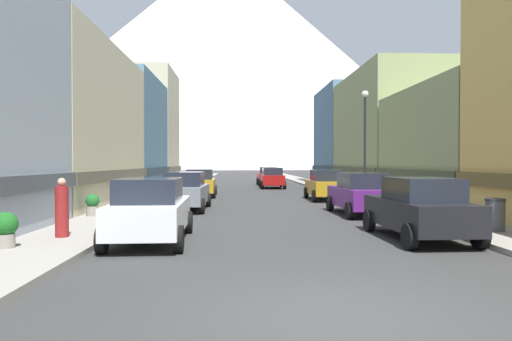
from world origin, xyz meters
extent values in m
plane|color=#323232|center=(0.00, 0.00, 0.00)|extent=(400.00, 400.00, 0.00)
cube|color=gray|center=(-6.25, 35.00, 0.07)|extent=(2.50, 100.00, 0.15)
cube|color=gray|center=(6.25, 35.00, 0.07)|extent=(2.50, 100.00, 0.15)
cube|color=beige|center=(-11.99, 17.83, 4.06)|extent=(8.98, 13.44, 8.12)
cube|color=#595444|center=(-11.99, 17.83, 1.60)|extent=(9.28, 13.44, 0.50)
cube|color=slate|center=(-11.29, 29.85, 4.34)|extent=(7.58, 10.46, 8.67)
cube|color=#22333F|center=(-11.29, 29.85, 1.60)|extent=(7.88, 10.46, 0.50)
cube|color=beige|center=(-10.56, 39.49, 5.52)|extent=(6.12, 8.29, 11.05)
cube|color=#595444|center=(-10.56, 39.49, 1.60)|extent=(6.42, 8.29, 0.50)
cube|color=#8C9966|center=(12.49, 17.42, 3.06)|extent=(9.98, 10.79, 6.12)
cube|color=#3F442D|center=(12.49, 17.42, 1.60)|extent=(10.28, 10.79, 0.50)
cube|color=#8C9966|center=(11.28, 29.97, 4.58)|extent=(7.55, 13.85, 9.17)
cube|color=#3F442D|center=(11.28, 29.97, 1.60)|extent=(7.85, 13.85, 0.50)
cube|color=slate|center=(11.06, 42.68, 4.98)|extent=(7.13, 11.16, 9.97)
cube|color=#22333F|center=(11.06, 42.68, 1.60)|extent=(7.43, 11.16, 0.50)
cube|color=silver|center=(-3.80, 6.47, 0.74)|extent=(1.97, 4.45, 0.80)
cube|color=#1E232D|center=(-3.79, 6.22, 1.46)|extent=(1.66, 2.25, 0.64)
cylinder|color=black|center=(-4.77, 8.09, 0.34)|extent=(0.24, 0.69, 0.68)
cylinder|color=black|center=(-2.93, 8.14, 0.34)|extent=(0.24, 0.69, 0.68)
cylinder|color=black|center=(-4.67, 4.79, 0.34)|extent=(0.24, 0.69, 0.68)
cylinder|color=black|center=(-2.83, 4.85, 0.34)|extent=(0.24, 0.69, 0.68)
cube|color=slate|center=(-3.80, 15.29, 0.74)|extent=(1.96, 4.45, 0.80)
cube|color=#1E232D|center=(-3.81, 15.04, 1.46)|extent=(1.66, 2.24, 0.64)
cylinder|color=black|center=(-4.68, 16.96, 0.34)|extent=(0.24, 0.69, 0.68)
cylinder|color=black|center=(-2.84, 16.91, 0.34)|extent=(0.24, 0.69, 0.68)
cylinder|color=black|center=(-4.76, 13.67, 0.34)|extent=(0.24, 0.69, 0.68)
cylinder|color=black|center=(-2.92, 13.62, 0.34)|extent=(0.24, 0.69, 0.68)
cube|color=#B28419|center=(-3.80, 24.08, 0.74)|extent=(1.92, 4.43, 0.80)
cube|color=#1E232D|center=(-3.80, 23.83, 1.46)|extent=(1.64, 2.23, 0.64)
cylinder|color=black|center=(-4.75, 25.71, 0.34)|extent=(0.23, 0.68, 0.68)
cylinder|color=black|center=(-2.91, 25.75, 0.34)|extent=(0.23, 0.68, 0.68)
cylinder|color=black|center=(-4.69, 22.41, 0.34)|extent=(0.23, 0.68, 0.68)
cylinder|color=black|center=(-2.85, 22.45, 0.34)|extent=(0.23, 0.68, 0.68)
cube|color=black|center=(3.80, 6.68, 0.74)|extent=(1.97, 4.45, 0.80)
cube|color=#1E232D|center=(3.81, 6.43, 1.46)|extent=(1.67, 2.25, 0.64)
cylinder|color=black|center=(2.83, 8.30, 0.34)|extent=(0.24, 0.69, 0.68)
cylinder|color=black|center=(4.67, 8.35, 0.34)|extent=(0.24, 0.69, 0.68)
cylinder|color=black|center=(2.93, 5.00, 0.34)|extent=(0.24, 0.69, 0.68)
cylinder|color=black|center=(4.77, 5.05, 0.34)|extent=(0.24, 0.69, 0.68)
cube|color=#591E72|center=(3.80, 13.09, 0.74)|extent=(1.98, 4.46, 0.80)
cube|color=#1E232D|center=(3.81, 12.84, 1.46)|extent=(1.67, 2.25, 0.64)
cylinder|color=black|center=(2.83, 14.71, 0.34)|extent=(0.24, 0.69, 0.68)
cylinder|color=black|center=(4.66, 14.77, 0.34)|extent=(0.24, 0.69, 0.68)
cylinder|color=black|center=(2.94, 11.41, 0.34)|extent=(0.24, 0.69, 0.68)
cylinder|color=black|center=(4.77, 11.47, 0.34)|extent=(0.24, 0.69, 0.68)
cube|color=#B28419|center=(3.80, 20.96, 0.74)|extent=(1.87, 4.41, 0.80)
cube|color=#1E232D|center=(3.80, 20.71, 1.46)|extent=(1.62, 2.21, 0.64)
cylinder|color=black|center=(2.89, 22.62, 0.34)|extent=(0.23, 0.68, 0.68)
cylinder|color=black|center=(4.73, 22.61, 0.34)|extent=(0.23, 0.68, 0.68)
cylinder|color=black|center=(2.87, 19.32, 0.34)|extent=(0.23, 0.68, 0.68)
cylinder|color=black|center=(4.71, 19.31, 0.34)|extent=(0.23, 0.68, 0.68)
cube|color=#9E1111|center=(1.60, 33.96, 0.74)|extent=(1.84, 4.40, 0.80)
cube|color=#1E232D|center=(1.60, 33.71, 1.46)|extent=(1.60, 2.20, 0.64)
cylinder|color=black|center=(0.68, 35.61, 0.34)|extent=(0.22, 0.68, 0.68)
cylinder|color=black|center=(2.52, 35.61, 0.34)|extent=(0.22, 0.68, 0.68)
cylinder|color=black|center=(0.68, 32.31, 0.34)|extent=(0.22, 0.68, 0.68)
cylinder|color=black|center=(2.52, 32.31, 0.34)|extent=(0.22, 0.68, 0.68)
cube|color=#9E1111|center=(1.60, 40.13, 0.74)|extent=(1.84, 4.40, 0.80)
cube|color=#1E232D|center=(1.60, 39.88, 1.46)|extent=(1.60, 2.20, 0.64)
cylinder|color=black|center=(0.68, 41.78, 0.34)|extent=(0.22, 0.68, 0.68)
cylinder|color=black|center=(2.52, 41.78, 0.34)|extent=(0.22, 0.68, 0.68)
cylinder|color=black|center=(0.68, 38.48, 0.34)|extent=(0.22, 0.68, 0.68)
cylinder|color=black|center=(2.52, 38.48, 0.34)|extent=(0.22, 0.68, 0.68)
cylinder|color=#4C5156|center=(6.35, 7.20, 0.60)|extent=(0.56, 0.56, 0.90)
cylinder|color=#2D2D33|center=(6.35, 7.20, 1.09)|extent=(0.59, 0.59, 0.08)
cylinder|color=#4C4C51|center=(-7.00, 16.83, 0.31)|extent=(0.53, 0.53, 0.32)
sphere|color=#285F28|center=(-7.00, 16.83, 0.69)|extent=(0.55, 0.55, 0.55)
cylinder|color=gray|center=(-7.00, 11.77, 0.34)|extent=(0.47, 0.47, 0.38)
sphere|color=#1C5E25|center=(-7.00, 11.77, 0.74)|extent=(0.53, 0.53, 0.53)
cylinder|color=gray|center=(-7.00, 4.89, 0.32)|extent=(0.44, 0.44, 0.34)
sphere|color=#1A5D1F|center=(-7.00, 4.89, 0.72)|extent=(0.59, 0.59, 0.59)
cylinder|color=maroon|center=(-6.25, 6.53, 0.85)|extent=(0.36, 0.36, 1.41)
sphere|color=tan|center=(-6.25, 6.53, 1.67)|extent=(0.22, 0.22, 0.22)
cylinder|color=black|center=(5.35, 18.11, 2.90)|extent=(0.12, 0.12, 5.50)
sphere|color=white|center=(5.35, 18.11, 5.83)|extent=(0.36, 0.36, 0.36)
cone|color=silver|center=(-9.56, 260.00, 61.02)|extent=(259.23, 259.23, 122.03)
camera|label=1|loc=(-1.41, -6.74, 2.21)|focal=33.29mm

